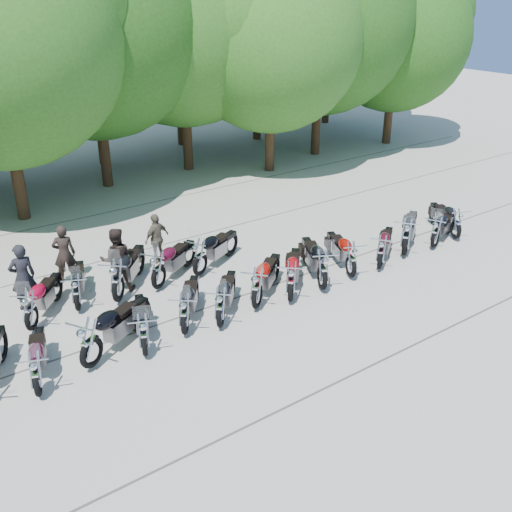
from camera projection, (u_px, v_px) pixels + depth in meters
ground at (289, 313)px, 15.92m from camera, size 90.00×90.00×0.00m
tree_4 at (90, 21)px, 23.05m from camera, size 9.13×9.13×11.20m
tree_5 at (182, 19)px, 25.34m from camera, size 9.04×9.04×11.10m
tree_6 at (271, 38)px, 25.47m from camera, size 8.00×8.00×9.82m
tree_7 at (320, 20)px, 27.89m from camera, size 8.79×8.79×10.79m
tree_8 at (396, 36)px, 30.32m from camera, size 7.53×7.53×9.25m
tree_12 at (91, 38)px, 26.58m from camera, size 7.88×7.88×9.67m
tree_13 at (176, 25)px, 29.81m from camera, size 8.31×8.31×10.20m
tree_14 at (257, 28)px, 31.01m from camera, size 8.02×8.02×9.84m
tree_15 at (331, 0)px, 34.36m from camera, size 9.67×9.67×11.86m
motorcycle_1 at (36, 373)px, 12.46m from camera, size 1.37×2.24×1.21m
motorcycle_2 at (90, 342)px, 13.31m from camera, size 2.63×1.93×1.45m
motorcycle_3 at (143, 334)px, 13.80m from camera, size 1.48×2.30×1.25m
motorcycle_4 at (185, 313)px, 14.64m from camera, size 1.97×2.22×1.29m
motorcycle_5 at (220, 306)px, 14.94m from camera, size 2.05×2.13×1.28m
motorcycle_6 at (257, 287)px, 15.78m from camera, size 2.38×2.06×1.37m
motorcycle_7 at (291, 280)px, 16.14m from camera, size 2.17×2.25×1.35m
motorcycle_8 at (323, 269)px, 16.73m from camera, size 1.82×2.59×1.42m
motorcycle_9 at (351, 258)px, 17.47m from camera, size 1.56×2.41×1.31m
motorcycle_10 at (381, 251)px, 17.98m from camera, size 2.24×1.85×1.27m
motorcycle_11 at (406, 236)px, 18.83m from camera, size 2.56×2.11×1.45m
motorcycle_12 at (436, 231)px, 19.43m from camera, size 2.31×1.44×1.26m
motorcycle_13 at (457, 223)px, 20.12m from camera, size 1.59×2.31×1.26m
motorcycle_14 at (30, 309)px, 14.80m from camera, size 1.98×2.20×1.29m
motorcycle_15 at (76, 291)px, 15.72m from camera, size 1.48×2.23×1.21m
motorcycle_16 at (117, 279)px, 16.10m from camera, size 2.32×2.42×1.45m
motorcycle_17 at (158, 269)px, 16.80m from camera, size 2.44×1.88×1.36m
motorcycle_18 at (200, 256)px, 17.55m from camera, size 2.51×1.73×1.38m
rider_0 at (23, 277)px, 15.79m from camera, size 0.69×0.47×1.85m
rider_1 at (117, 260)px, 16.72m from camera, size 1.12×1.02×1.88m
rider_2 at (157, 238)px, 18.47m from camera, size 1.01×0.63×1.60m
rider_3 at (64, 254)px, 17.22m from camera, size 0.76×0.64×1.77m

